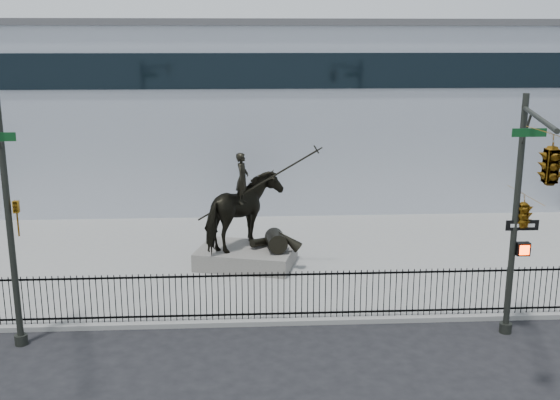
{
  "coord_description": "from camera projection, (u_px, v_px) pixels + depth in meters",
  "views": [
    {
      "loc": [
        -0.64,
        -17.2,
        8.43
      ],
      "look_at": [
        0.67,
        6.0,
        2.69
      ],
      "focal_mm": 42.0,
      "sensor_mm": 36.0,
      "label": 1
    }
  ],
  "objects": [
    {
      "name": "equestrian_statue",
      "position": [
        247.0,
        213.0,
        24.13
      ],
      "size": [
        4.35,
        3.28,
        3.8
      ],
      "rotation": [
        0.0,
        0.0,
        -0.26
      ],
      "color": "black",
      "rests_on": "statue_plinth"
    },
    {
      "name": "picket_fence",
      "position": [
        267.0,
        295.0,
        19.73
      ],
      "size": [
        22.1,
        0.1,
        1.5
      ],
      "color": "black",
      "rests_on": "plaza"
    },
    {
      "name": "traffic_signal_left",
      "position": [
        6.0,
        215.0,
        16.79
      ],
      "size": [
        1.52,
        4.84,
        7.0
      ],
      "color": "#252822",
      "rests_on": "ground"
    },
    {
      "name": "plaza",
      "position": [
        261.0,
        259.0,
        25.5
      ],
      "size": [
        30.0,
        12.0,
        0.15
      ],
      "primitive_type": "cube",
      "color": "gray",
      "rests_on": "ground"
    },
    {
      "name": "building",
      "position": [
        254.0,
        110.0,
        37.04
      ],
      "size": [
        44.0,
        14.0,
        9.0
      ],
      "primitive_type": "cube",
      "color": "silver",
      "rests_on": "ground"
    },
    {
      "name": "ground",
      "position": [
        269.0,
        341.0,
        18.73
      ],
      "size": [
        120.0,
        120.0,
        0.0
      ],
      "primitive_type": "plane",
      "color": "black",
      "rests_on": "ground"
    },
    {
      "name": "statue_plinth",
      "position": [
        246.0,
        256.0,
        24.55
      ],
      "size": [
        4.0,
        3.23,
        0.66
      ],
      "primitive_type": "cube",
      "rotation": [
        0.0,
        0.0,
        -0.26
      ],
      "color": "#5C5954",
      "rests_on": "plaza"
    },
    {
      "name": "traffic_signal_right",
      "position": [
        535.0,
        189.0,
        15.98
      ],
      "size": [
        2.17,
        6.86,
        7.0
      ],
      "color": "#252822",
      "rests_on": "ground"
    }
  ]
}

